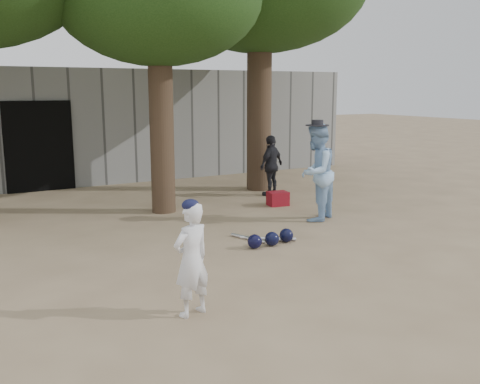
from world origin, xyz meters
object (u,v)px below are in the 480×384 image
red_bag (278,199)px  spectator_blue (316,172)px  boy_player (191,260)px  spectator_dark (271,165)px

red_bag → spectator_blue: bearing=-93.4°
boy_player → red_bag: boy_player is taller
spectator_blue → spectator_dark: spectator_blue is taller
boy_player → red_bag: (3.96, 4.30, -0.49)m
spectator_dark → red_bag: bearing=40.6°
spectator_blue → spectator_dark: 2.52m
spectator_dark → red_bag: size_ratio=3.39×
boy_player → spectator_dark: bearing=-146.1°
spectator_blue → red_bag: 1.63m
boy_player → red_bag: 5.86m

